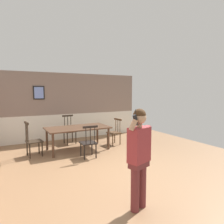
{
  "coord_description": "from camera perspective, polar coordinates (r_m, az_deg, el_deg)",
  "views": [
    {
      "loc": [
        -2.26,
        -4.23,
        1.92
      ],
      "look_at": [
        -0.32,
        -0.55,
        1.5
      ],
      "focal_mm": 32.16,
      "sensor_mm": 36.0,
      "label": 1
    }
  ],
  "objects": [
    {
      "name": "ground_plane",
      "position": [
        5.17,
        0.3,
        -16.03
      ],
      "size": [
        8.35,
        8.35,
        0.0
      ],
      "primitive_type": "plane",
      "color": "#846042"
    },
    {
      "name": "room_back_partition",
      "position": [
        8.37,
        -12.07,
        1.27
      ],
      "size": [
        6.01,
        0.17,
        2.66
      ],
      "color": "gray",
      "rests_on": "ground_plane"
    },
    {
      "name": "dining_table",
      "position": [
        6.73,
        -9.69,
        -4.88
      ],
      "size": [
        2.05,
        1.13,
        0.76
      ],
      "rotation": [
        0.0,
        0.0,
        0.02
      ],
      "color": "#4C3323",
      "rests_on": "ground_plane"
    },
    {
      "name": "chair_near_window",
      "position": [
        7.64,
        -12.02,
        -5.11
      ],
      "size": [
        0.45,
        0.45,
        1.05
      ],
      "rotation": [
        0.0,
        0.0,
        3.25
      ],
      "color": "#2D2319",
      "rests_on": "ground_plane"
    },
    {
      "name": "chair_by_doorway",
      "position": [
        7.35,
        0.73,
        -5.69
      ],
      "size": [
        0.47,
        0.47,
        0.94
      ],
      "rotation": [
        0.0,
        0.0,
        1.71
      ],
      "color": "#513823",
      "rests_on": "ground_plane"
    },
    {
      "name": "chair_at_table_head",
      "position": [
        6.46,
        -21.59,
        -7.48
      ],
      "size": [
        0.49,
        0.49,
        1.05
      ],
      "rotation": [
        0.0,
        0.0,
        4.84
      ],
      "color": "#2D2319",
      "rests_on": "ground_plane"
    },
    {
      "name": "chair_opposite_corner",
      "position": [
        5.93,
        -6.65,
        -8.5
      ],
      "size": [
        0.46,
        0.46,
        0.97
      ],
      "rotation": [
        0.0,
        0.0,
        -0.04
      ],
      "color": "black",
      "rests_on": "ground_plane"
    },
    {
      "name": "person_figure",
      "position": [
        3.31,
        7.77,
        -11.4
      ],
      "size": [
        0.51,
        0.31,
        1.66
      ],
      "rotation": [
        0.0,
        0.0,
        3.46
      ],
      "color": "brown",
      "rests_on": "ground_plane"
    }
  ]
}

